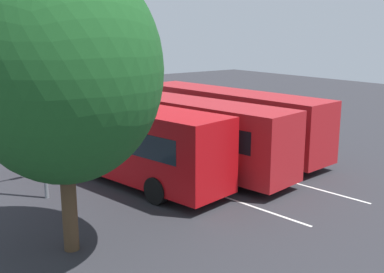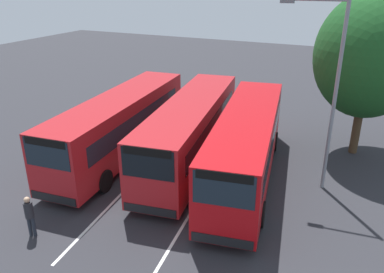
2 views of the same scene
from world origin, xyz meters
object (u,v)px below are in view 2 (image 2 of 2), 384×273
bus_far_left (120,124)px  bus_center_right (246,144)px  bus_center_left (191,129)px  street_lamp (330,87)px  pedestrian (29,213)px  depot_tree (369,56)px

bus_far_left → bus_center_right: same height
bus_far_left → bus_center_right: size_ratio=1.00×
bus_center_left → street_lamp: size_ratio=1.42×
bus_center_left → street_lamp: (-0.11, 6.33, 2.92)m
street_lamp → pedestrian: bearing=36.9°
bus_center_right → bus_far_left: bearing=-97.4°
bus_center_right → street_lamp: (-0.69, 3.22, 2.92)m
bus_center_right → pedestrian: bus_center_right is taller
bus_center_right → street_lamp: street_lamp is taller
bus_far_left → street_lamp: street_lamp is taller
bus_center_right → bus_center_left: bearing=-110.4°
depot_tree → bus_center_right: bearing=-39.6°
depot_tree → street_lamp: bearing=-14.7°
bus_far_left → bus_center_left: bearing=97.9°
bus_center_left → bus_center_right: (0.58, 3.11, 0.00)m
bus_far_left → pedestrian: 7.36m
bus_far_left → pedestrian: size_ratio=7.00×
street_lamp → depot_tree: bearing=-110.2°
bus_far_left → street_lamp: (-0.98, 9.98, 2.92)m
bus_center_right → street_lamp: 4.40m
bus_far_left → bus_center_left: 3.76m
bus_far_left → pedestrian: bearing=2.2°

